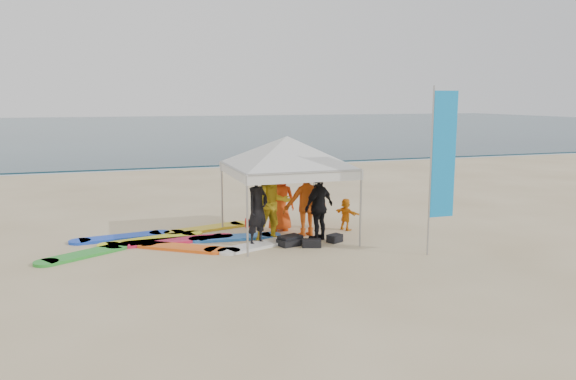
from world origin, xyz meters
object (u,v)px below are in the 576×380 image
at_px(person_yellow, 273,203).
at_px(feather_flag, 442,157).
at_px(person_seated, 346,214).
at_px(person_orange_b, 280,200).
at_px(surfboard_spread, 179,241).
at_px(person_black_b, 319,207).
at_px(canopy_tent, 287,137).
at_px(marker_pennant, 252,223).
at_px(person_black_a, 258,209).
at_px(person_orange_a, 306,199).

relative_size(person_yellow, feather_flag, 0.50).
bearing_deg(feather_flag, person_seated, 110.43).
bearing_deg(person_orange_b, surfboard_spread, 15.76).
relative_size(person_black_b, canopy_tent, 0.43).
bearing_deg(marker_pennant, person_black_a, -75.32).
bearing_deg(person_black_a, person_black_b, -35.43).
bearing_deg(marker_pennant, person_orange_a, 10.74).
distance_m(person_black_b, canopy_tent, 1.97).
relative_size(person_black_a, person_seated, 2.06).
bearing_deg(surfboard_spread, person_orange_b, 7.63).
distance_m(person_black_a, marker_pennant, 0.53).
bearing_deg(person_orange_b, canopy_tent, 94.91).
bearing_deg(person_seated, surfboard_spread, 63.75).
xyz_separation_m(person_black_a, canopy_tent, (0.93, 0.50, 1.73)).
bearing_deg(person_yellow, marker_pennant, 173.21).
height_order(person_yellow, feather_flag, feather_flag).
height_order(person_black_a, person_seated, person_black_a).
bearing_deg(person_black_a, surfboard_spread, 118.22).
distance_m(person_orange_b, feather_flag, 4.65).
bearing_deg(person_orange_a, person_black_b, 99.21).
relative_size(feather_flag, surfboard_spread, 0.64).
bearing_deg(person_orange_b, person_yellow, 72.06).
bearing_deg(person_orange_a, canopy_tent, 5.72).
distance_m(person_orange_a, person_seated, 1.38).
relative_size(person_yellow, person_orange_a, 1.00).
relative_size(person_black_a, person_orange_b, 1.07).
height_order(person_yellow, person_seated, person_yellow).
bearing_deg(canopy_tent, feather_flag, -41.93).
xyz_separation_m(person_yellow, marker_pennant, (-0.57, 0.00, -0.48)).
xyz_separation_m(person_black_b, feather_flag, (2.20, -2.08, 1.42)).
xyz_separation_m(person_orange_a, surfboard_spread, (-3.31, 0.32, -0.93)).
bearing_deg(surfboard_spread, marker_pennant, -19.22).
bearing_deg(person_black_a, person_orange_a, -13.15).
bearing_deg(person_yellow, canopy_tent, 18.21).
bearing_deg(person_black_b, marker_pennant, -39.35).
bearing_deg(surfboard_spread, person_yellow, -14.85).
bearing_deg(person_black_a, canopy_tent, -6.84).
distance_m(person_yellow, person_black_b, 1.18).
relative_size(person_black_b, person_seated, 1.96).
bearing_deg(person_orange_b, person_seated, 172.70).
height_order(person_yellow, person_orange_a, person_yellow).
distance_m(person_black_a, person_orange_a, 1.59).
bearing_deg(person_orange_b, person_black_b, 124.51).
bearing_deg(person_black_b, person_black_a, -29.21).
height_order(person_seated, marker_pennant, person_seated).
height_order(person_orange_a, person_black_b, person_orange_a).
relative_size(person_seated, surfboard_spread, 0.15).
height_order(person_black_a, person_orange_b, person_black_a).
bearing_deg(marker_pennant, person_seated, 10.16).
bearing_deg(person_orange_b, feather_flag, 138.15).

